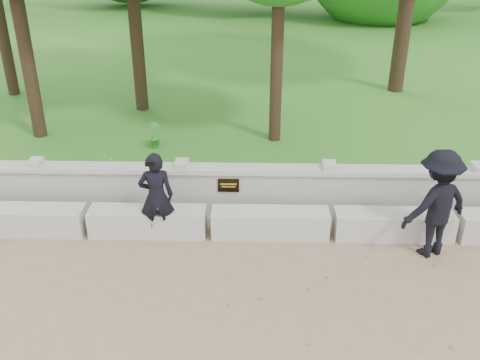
{
  "coord_description": "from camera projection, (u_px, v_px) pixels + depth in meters",
  "views": [
    {
      "loc": [
        0.7,
        -5.58,
        4.75
      ],
      "look_at": [
        0.51,
        1.95,
        0.98
      ],
      "focal_mm": 40.0,
      "sensor_mm": 36.0,
      "label": 1
    }
  ],
  "objects": [
    {
      "name": "lawn",
      "position": [
        234.0,
        54.0,
        19.59
      ],
      "size": [
        40.0,
        22.0,
        0.25
      ],
      "primitive_type": "cube",
      "color": "#316D22",
      "rests_on": "ground"
    },
    {
      "name": "shrub_b",
      "position": [
        154.0,
        135.0,
        11.34
      ],
      "size": [
        0.36,
        0.38,
        0.55
      ],
      "primitive_type": "imported",
      "rotation": [
        0.0,
        0.0,
        2.08
      ],
      "color": "#33872D",
      "rests_on": "lawn"
    },
    {
      "name": "concrete_bench",
      "position": [
        209.0,
        222.0,
        8.73
      ],
      "size": [
        11.9,
        0.45,
        0.45
      ],
      "color": "#ADABA4",
      "rests_on": "ground"
    },
    {
      "name": "parapet_wall",
      "position": [
        212.0,
        190.0,
        9.24
      ],
      "size": [
        12.5,
        0.35,
        0.9
      ],
      "color": "#A3A19A",
      "rests_on": "ground"
    },
    {
      "name": "shrub_a",
      "position": [
        109.0,
        168.0,
        9.89
      ],
      "size": [
        0.33,
        0.34,
        0.54
      ],
      "primitive_type": "imported",
      "rotation": [
        0.0,
        0.0,
        0.93
      ],
      "color": "#33872D",
      "rests_on": "lawn"
    },
    {
      "name": "ground",
      "position": [
        198.0,
        311.0,
        7.13
      ],
      "size": [
        80.0,
        80.0,
        0.0
      ],
      "primitive_type": "plane",
      "color": "#8E7357",
      "rests_on": "ground"
    },
    {
      "name": "visitor_mid",
      "position": [
        437.0,
        204.0,
        7.97
      ],
      "size": [
        1.28,
        1.04,
        1.73
      ],
      "color": "black",
      "rests_on": "ground"
    },
    {
      "name": "man_main",
      "position": [
        156.0,
        196.0,
        8.42
      ],
      "size": [
        0.6,
        0.54,
        1.5
      ],
      "color": "black",
      "rests_on": "ground"
    }
  ]
}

